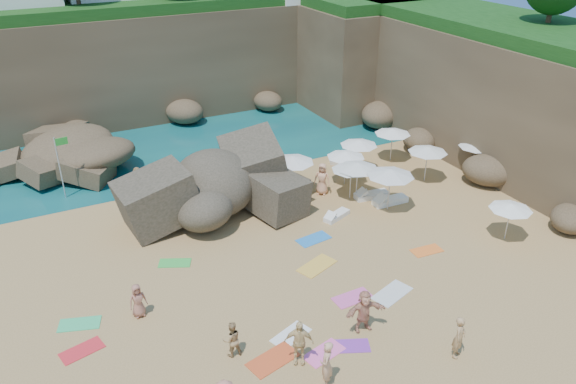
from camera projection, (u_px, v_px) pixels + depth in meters
name	position (u px, v px, depth m)	size (l,w,h in m)	color
ground	(279.00, 264.00, 26.39)	(120.00, 120.00, 0.00)	tan
seawater	(132.00, 94.00, 50.18)	(120.00, 120.00, 0.00)	#0C4751
cliff_back	(165.00, 59.00, 45.20)	(44.00, 8.00, 8.00)	brown
cliff_right	(475.00, 86.00, 38.56)	(8.00, 30.00, 8.00)	brown
cliff_corner	(355.00, 52.00, 47.27)	(10.00, 12.00, 8.00)	brown
rock_promontory	(6.00, 179.00, 34.65)	(12.00, 7.00, 2.00)	brown
rock_outcrop	(237.00, 220.00, 30.11)	(8.37, 6.28, 3.35)	brown
flag_pole	(60.00, 159.00, 31.39)	(0.73, 0.13, 3.72)	silver
parasol_0	(346.00, 154.00, 33.10)	(2.26, 2.26, 2.14)	silver
parasol_1	(292.00, 159.00, 31.88)	(2.53, 2.53, 2.39)	silver
parasol_2	(393.00, 131.00, 36.27)	(2.33, 2.33, 2.20)	silver
parasol_3	(359.00, 143.00, 34.57)	(2.32, 2.32, 2.20)	silver
parasol_4	(476.00, 145.00, 34.64)	(2.16, 2.16, 2.05)	silver
parasol_5	(351.00, 167.00, 31.49)	(2.25, 2.25, 2.13)	silver
parasol_7	(428.00, 149.00, 33.52)	(2.36, 2.36, 2.23)	silver
parasol_8	(391.00, 173.00, 30.18)	(2.58, 2.58, 2.44)	silver
parasol_9	(358.00, 166.00, 31.39)	(2.38, 2.38, 2.25)	silver
parasol_11	(511.00, 207.00, 27.62)	(2.12, 2.12, 2.00)	silver
lounger_0	(390.00, 201.00, 31.72)	(2.05, 0.68, 0.32)	white
lounger_1	(345.00, 161.00, 36.71)	(2.00, 0.67, 0.31)	silver
lounger_2	(388.00, 175.00, 34.76)	(1.78, 0.59, 0.28)	silver
lounger_3	(373.00, 197.00, 32.26)	(1.63, 0.54, 0.25)	white
lounger_4	(372.00, 195.00, 32.34)	(2.01, 0.67, 0.31)	white
lounger_5	(337.00, 216.00, 30.26)	(1.67, 0.56, 0.26)	white
towel_1	(324.00, 353.00, 21.17)	(1.61, 0.80, 0.03)	pink
towel_2	(273.00, 360.00, 20.85)	(1.93, 0.97, 0.03)	#D64C21
towel_3	(79.00, 324.00, 22.63)	(1.64, 0.82, 0.03)	#35BA6F
towel_5	(291.00, 335.00, 22.03)	(1.63, 0.82, 0.03)	white
towel_6	(350.00, 346.00, 21.50)	(1.51, 0.75, 0.03)	purple
towel_7	(82.00, 350.00, 21.28)	(1.58, 0.79, 0.03)	red
towel_8	(314.00, 239.00, 28.36)	(1.73, 0.87, 0.03)	#2578C8
towel_9	(353.00, 298.00, 24.13)	(1.71, 0.86, 0.03)	#DE569F
towel_10	(427.00, 250.00, 27.43)	(1.54, 0.77, 0.03)	orange
towel_11	(175.00, 263.00, 26.48)	(1.50, 0.75, 0.03)	green
towel_12	(317.00, 266.00, 26.27)	(1.92, 0.96, 0.03)	gold
towel_13	(392.00, 293.00, 24.40)	(1.91, 0.95, 0.03)	silver
person_stand_1	(232.00, 339.00, 20.78)	(0.72, 0.56, 1.48)	#A27F51
person_stand_2	(210.00, 169.00, 34.04)	(1.02, 0.42, 1.58)	#F5C88B
person_stand_3	(276.00, 194.00, 31.14)	(0.91, 0.38, 1.56)	#A97154
person_stand_4	(322.00, 179.00, 32.43)	(0.94, 0.51, 1.91)	tan
person_stand_5	(138.00, 179.00, 32.86)	(1.40, 0.40, 1.51)	tan
person_stand_6	(326.00, 364.00, 19.40)	(0.68, 0.44, 1.85)	tan
person_lie_1	(299.00, 357.00, 20.67)	(1.08, 1.84, 0.45)	#E5C482
person_lie_2	(139.00, 312.00, 23.01)	(0.73, 1.50, 0.40)	#A56652
person_lie_3	(363.00, 325.00, 22.24)	(1.68, 1.81, 0.48)	tan
person_lie_4	(457.00, 351.00, 20.97)	(0.63, 1.74, 0.42)	tan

